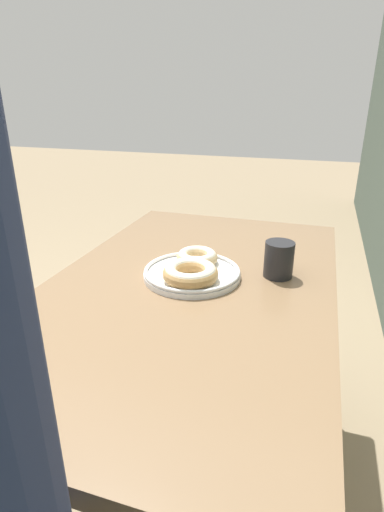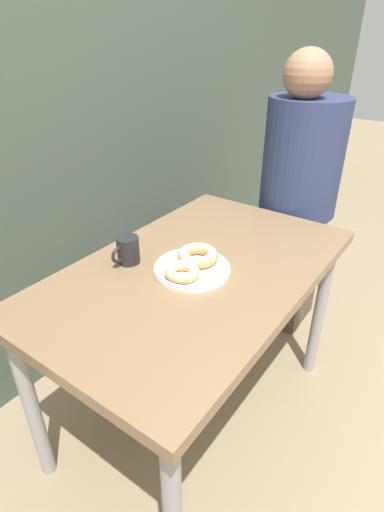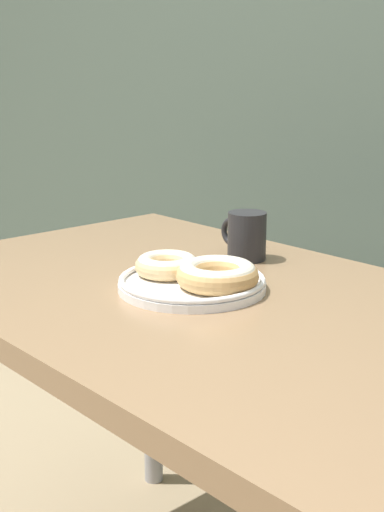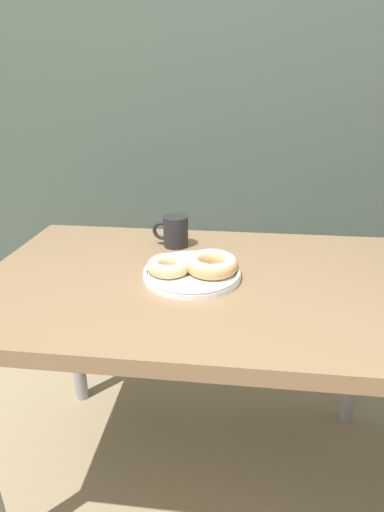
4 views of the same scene
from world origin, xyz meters
The scene contains 4 objects.
wall_back centered at (0.00, 1.12, 1.30)m, with size 8.00×0.05×2.60m.
dining_table centered at (0.00, 0.40, 0.65)m, with size 1.18×0.72×0.73m.
donut_plate centered at (-0.03, 0.40, 0.76)m, with size 0.26×0.25×0.06m.
coffee_mug centered at (-0.11, 0.61, 0.78)m, with size 0.11×0.08×0.10m.
Camera 4 is at (0.07, -0.54, 1.19)m, focal length 28.00 mm.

